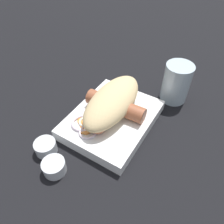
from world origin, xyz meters
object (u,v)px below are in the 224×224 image
sausage (114,105)px  condiment_cup_near (46,148)px  food_tray (112,119)px  bread_roll (112,101)px  drink_glass (176,83)px  condiment_cup_far (54,167)px

sausage → condiment_cup_near: bearing=154.5°
food_tray → sausage: size_ratio=1.23×
food_tray → bread_roll: size_ratio=1.07×
condiment_cup_near → drink_glass: 0.33m
bread_roll → drink_glass: size_ratio=2.01×
bread_roll → condiment_cup_near: (-0.15, 0.06, -0.04)m
food_tray → bread_roll: bearing=28.6°
drink_glass → food_tray: bearing=151.1°
drink_glass → bread_roll: bearing=146.4°
food_tray → condiment_cup_far: same height
food_tray → condiment_cup_far: (-0.16, 0.03, -0.00)m
food_tray → sausage: bearing=12.0°
condiment_cup_near → drink_glass: drink_glass is taller
bread_roll → sausage: size_ratio=1.15×
bread_roll → drink_glass: (0.14, -0.09, -0.00)m
sausage → condiment_cup_far: (-0.17, 0.03, -0.03)m
bread_roll → sausage: 0.01m
sausage → condiment_cup_far: size_ratio=3.88×
condiment_cup_near → condiment_cup_far: (-0.02, -0.04, 0.00)m
food_tray → bread_roll: bread_roll is taller
condiment_cup_near → drink_glass: bearing=-28.9°
drink_glass → sausage: bearing=147.9°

